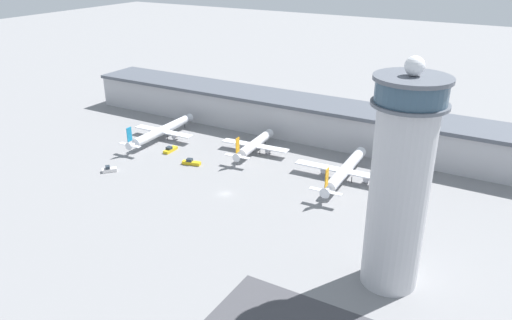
{
  "coord_description": "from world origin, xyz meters",
  "views": [
    {
      "loc": [
        90.77,
        -134.54,
        83.07
      ],
      "look_at": [
        3.37,
        16.83,
        7.89
      ],
      "focal_mm": 35.0,
      "sensor_mm": 36.0,
      "label": 1
    }
  ],
  "objects_px": {
    "airplane_gate_bravo": "(254,145)",
    "service_truck_catering": "(170,150)",
    "control_tower": "(400,183)",
    "airplane_gate_charlie": "(345,171)",
    "service_truck_fuel": "(191,163)",
    "airplane_gate_alpha": "(162,131)",
    "service_truck_baggage": "(109,170)"
  },
  "relations": [
    {
      "from": "control_tower",
      "to": "airplane_gate_bravo",
      "type": "distance_m",
      "value": 100.24
    },
    {
      "from": "airplane_gate_alpha",
      "to": "airplane_gate_charlie",
      "type": "distance_m",
      "value": 89.77
    },
    {
      "from": "service_truck_fuel",
      "to": "service_truck_baggage",
      "type": "height_order",
      "value": "service_truck_baggage"
    },
    {
      "from": "airplane_gate_bravo",
      "to": "airplane_gate_charlie",
      "type": "height_order",
      "value": "airplane_gate_charlie"
    },
    {
      "from": "service_truck_catering",
      "to": "service_truck_fuel",
      "type": "xyz_separation_m",
      "value": [
        16.55,
        -6.86,
        0.04
      ]
    },
    {
      "from": "airplane_gate_bravo",
      "to": "service_truck_catering",
      "type": "xyz_separation_m",
      "value": [
        -32.94,
        -16.75,
        -3.06
      ]
    },
    {
      "from": "airplane_gate_alpha",
      "to": "service_truck_fuel",
      "type": "height_order",
      "value": "airplane_gate_alpha"
    },
    {
      "from": "airplane_gate_charlie",
      "to": "service_truck_catering",
      "type": "xyz_separation_m",
      "value": [
        -76.99,
        -9.56,
        -3.63
      ]
    },
    {
      "from": "airplane_gate_bravo",
      "to": "control_tower",
      "type": "bearing_deg",
      "value": -37.98
    },
    {
      "from": "control_tower",
      "to": "service_truck_fuel",
      "type": "height_order",
      "value": "control_tower"
    },
    {
      "from": "control_tower",
      "to": "airplane_gate_alpha",
      "type": "height_order",
      "value": "control_tower"
    },
    {
      "from": "airplane_gate_alpha",
      "to": "service_truck_baggage",
      "type": "bearing_deg",
      "value": -82.44
    },
    {
      "from": "airplane_gate_alpha",
      "to": "service_truck_catering",
      "type": "distance_m",
      "value": 16.64
    },
    {
      "from": "service_truck_fuel",
      "to": "service_truck_baggage",
      "type": "xyz_separation_m",
      "value": [
        -24.14,
        -22.09,
        0.0
      ]
    },
    {
      "from": "airplane_gate_alpha",
      "to": "service_truck_fuel",
      "type": "xyz_separation_m",
      "value": [
        29.32,
        -16.99,
        -3.28
      ]
    },
    {
      "from": "service_truck_catering",
      "to": "service_truck_baggage",
      "type": "distance_m",
      "value": 29.93
    },
    {
      "from": "airplane_gate_charlie",
      "to": "service_truck_baggage",
      "type": "relative_size",
      "value": 7.32
    },
    {
      "from": "airplane_gate_bravo",
      "to": "service_truck_catering",
      "type": "relative_size",
      "value": 4.3
    },
    {
      "from": "airplane_gate_bravo",
      "to": "service_truck_catering",
      "type": "bearing_deg",
      "value": -153.05
    },
    {
      "from": "service_truck_fuel",
      "to": "airplane_gate_alpha",
      "type": "bearing_deg",
      "value": 149.92
    },
    {
      "from": "control_tower",
      "to": "airplane_gate_bravo",
      "type": "relative_size",
      "value": 1.83
    },
    {
      "from": "airplane_gate_alpha",
      "to": "airplane_gate_charlie",
      "type": "xyz_separation_m",
      "value": [
        89.77,
        -0.57,
        0.32
      ]
    },
    {
      "from": "control_tower",
      "to": "airplane_gate_alpha",
      "type": "xyz_separation_m",
      "value": [
        -122.16,
        53.06,
        -25.12
      ]
    },
    {
      "from": "control_tower",
      "to": "airplane_gate_charlie",
      "type": "relative_size",
      "value": 1.41
    },
    {
      "from": "airplane_gate_charlie",
      "to": "airplane_gate_alpha",
      "type": "bearing_deg",
      "value": 179.64
    },
    {
      "from": "airplane_gate_bravo",
      "to": "service_truck_baggage",
      "type": "relative_size",
      "value": 5.61
    },
    {
      "from": "service_truck_fuel",
      "to": "airplane_gate_charlie",
      "type": "bearing_deg",
      "value": 15.2
    },
    {
      "from": "airplane_gate_alpha",
      "to": "airplane_gate_bravo",
      "type": "distance_m",
      "value": 46.2
    },
    {
      "from": "airplane_gate_charlie",
      "to": "service_truck_fuel",
      "type": "xyz_separation_m",
      "value": [
        -60.44,
        -16.42,
        -3.59
      ]
    },
    {
      "from": "airplane_gate_alpha",
      "to": "airplane_gate_charlie",
      "type": "bearing_deg",
      "value": -0.36
    },
    {
      "from": "control_tower",
      "to": "airplane_gate_charlie",
      "type": "distance_m",
      "value": 66.47
    },
    {
      "from": "service_truck_catering",
      "to": "service_truck_baggage",
      "type": "relative_size",
      "value": 1.31
    }
  ]
}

